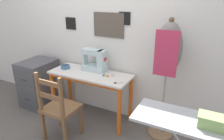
{
  "coord_description": "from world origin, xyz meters",
  "views": [
    {
      "loc": [
        1.46,
        -1.93,
        1.75
      ],
      "look_at": [
        0.36,
        0.21,
        0.83
      ],
      "focal_mm": 32.0,
      "sensor_mm": 36.0,
      "label": 1
    }
  ],
  "objects_px": {
    "thread_spool_far_edge": "(112,75)",
    "storage_box": "(213,122)",
    "scissors": "(117,83)",
    "thread_spool_mid_table": "(107,76)",
    "ironing_board": "(205,129)",
    "fabric_bowl": "(65,67)",
    "wooden_chair": "(59,109)",
    "thread_spool_near_machine": "(104,75)",
    "dress_form": "(168,56)",
    "filing_cabinet": "(39,83)",
    "sewing_machine": "(96,61)"
  },
  "relations": [
    {
      "from": "thread_spool_far_edge",
      "to": "storage_box",
      "type": "distance_m",
      "value": 1.45
    },
    {
      "from": "scissors",
      "to": "thread_spool_mid_table",
      "type": "distance_m",
      "value": 0.24
    },
    {
      "from": "scissors",
      "to": "ironing_board",
      "type": "distance_m",
      "value": 1.19
    },
    {
      "from": "thread_spool_far_edge",
      "to": "storage_box",
      "type": "relative_size",
      "value": 0.2
    },
    {
      "from": "fabric_bowl",
      "to": "thread_spool_mid_table",
      "type": "relative_size",
      "value": 3.4
    },
    {
      "from": "thread_spool_mid_table",
      "to": "wooden_chair",
      "type": "height_order",
      "value": "wooden_chair"
    },
    {
      "from": "thread_spool_near_machine",
      "to": "wooden_chair",
      "type": "xyz_separation_m",
      "value": [
        -0.3,
        -0.58,
        -0.29
      ]
    },
    {
      "from": "dress_form",
      "to": "ironing_board",
      "type": "distance_m",
      "value": 0.97
    },
    {
      "from": "scissors",
      "to": "thread_spool_mid_table",
      "type": "bearing_deg",
      "value": 150.15
    },
    {
      "from": "fabric_bowl",
      "to": "filing_cabinet",
      "type": "height_order",
      "value": "fabric_bowl"
    },
    {
      "from": "ironing_board",
      "to": "scissors",
      "type": "bearing_deg",
      "value": 150.27
    },
    {
      "from": "sewing_machine",
      "to": "scissors",
      "type": "distance_m",
      "value": 0.54
    },
    {
      "from": "sewing_machine",
      "to": "thread_spool_mid_table",
      "type": "height_order",
      "value": "sewing_machine"
    },
    {
      "from": "fabric_bowl",
      "to": "filing_cabinet",
      "type": "distance_m",
      "value": 0.66
    },
    {
      "from": "scissors",
      "to": "thread_spool_far_edge",
      "type": "height_order",
      "value": "thread_spool_far_edge"
    },
    {
      "from": "sewing_machine",
      "to": "wooden_chair",
      "type": "distance_m",
      "value": 0.83
    },
    {
      "from": "scissors",
      "to": "filing_cabinet",
      "type": "distance_m",
      "value": 1.5
    },
    {
      "from": "scissors",
      "to": "wooden_chair",
      "type": "distance_m",
      "value": 0.78
    },
    {
      "from": "storage_box",
      "to": "thread_spool_far_edge",
      "type": "bearing_deg",
      "value": 148.08
    },
    {
      "from": "thread_spool_far_edge",
      "to": "ironing_board",
      "type": "xyz_separation_m",
      "value": [
        1.18,
        -0.75,
        0.04
      ]
    },
    {
      "from": "storage_box",
      "to": "sewing_machine",
      "type": "bearing_deg",
      "value": 151.14
    },
    {
      "from": "fabric_bowl",
      "to": "storage_box",
      "type": "xyz_separation_m",
      "value": [
        1.99,
        -0.73,
        0.13
      ]
    },
    {
      "from": "fabric_bowl",
      "to": "thread_spool_near_machine",
      "type": "xyz_separation_m",
      "value": [
        0.65,
        0.0,
        -0.01
      ]
    },
    {
      "from": "thread_spool_near_machine",
      "to": "filing_cabinet",
      "type": "relative_size",
      "value": 0.05
    },
    {
      "from": "fabric_bowl",
      "to": "thread_spool_near_machine",
      "type": "height_order",
      "value": "fabric_bowl"
    },
    {
      "from": "thread_spool_far_edge",
      "to": "dress_form",
      "type": "distance_m",
      "value": 0.78
    },
    {
      "from": "sewing_machine",
      "to": "filing_cabinet",
      "type": "relative_size",
      "value": 0.49
    },
    {
      "from": "thread_spool_mid_table",
      "to": "fabric_bowl",
      "type": "bearing_deg",
      "value": 179.89
    },
    {
      "from": "scissors",
      "to": "thread_spool_near_machine",
      "type": "distance_m",
      "value": 0.29
    },
    {
      "from": "thread_spool_far_edge",
      "to": "filing_cabinet",
      "type": "xyz_separation_m",
      "value": [
        -1.31,
        -0.09,
        -0.36
      ]
    },
    {
      "from": "thread_spool_near_machine",
      "to": "filing_cabinet",
      "type": "height_order",
      "value": "filing_cabinet"
    },
    {
      "from": "sewing_machine",
      "to": "storage_box",
      "type": "xyz_separation_m",
      "value": [
        1.54,
        -0.85,
        0.01
      ]
    },
    {
      "from": "dress_form",
      "to": "sewing_machine",
      "type": "bearing_deg",
      "value": 177.44
    },
    {
      "from": "sewing_machine",
      "to": "dress_form",
      "type": "height_order",
      "value": "dress_form"
    },
    {
      "from": "fabric_bowl",
      "to": "thread_spool_mid_table",
      "type": "bearing_deg",
      "value": -0.11
    },
    {
      "from": "thread_spool_mid_table",
      "to": "storage_box",
      "type": "height_order",
      "value": "storage_box"
    },
    {
      "from": "fabric_bowl",
      "to": "storage_box",
      "type": "height_order",
      "value": "storage_box"
    },
    {
      "from": "scissors",
      "to": "wooden_chair",
      "type": "height_order",
      "value": "wooden_chair"
    },
    {
      "from": "sewing_machine",
      "to": "ironing_board",
      "type": "xyz_separation_m",
      "value": [
        1.49,
        -0.83,
        -0.08
      ]
    },
    {
      "from": "thread_spool_near_machine",
      "to": "thread_spool_mid_table",
      "type": "relative_size",
      "value": 0.96
    },
    {
      "from": "thread_spool_mid_table",
      "to": "ironing_board",
      "type": "height_order",
      "value": "ironing_board"
    },
    {
      "from": "ironing_board",
      "to": "fabric_bowl",
      "type": "bearing_deg",
      "value": 160.04
    },
    {
      "from": "thread_spool_mid_table",
      "to": "wooden_chair",
      "type": "xyz_separation_m",
      "value": [
        -0.36,
        -0.58,
        -0.29
      ]
    },
    {
      "from": "wooden_chair",
      "to": "dress_form",
      "type": "distance_m",
      "value": 1.44
    },
    {
      "from": "filing_cabinet",
      "to": "storage_box",
      "type": "bearing_deg",
      "value": -14.85
    },
    {
      "from": "dress_form",
      "to": "thread_spool_mid_table",
      "type": "bearing_deg",
      "value": -173.96
    },
    {
      "from": "ironing_board",
      "to": "storage_box",
      "type": "height_order",
      "value": "storage_box"
    },
    {
      "from": "dress_form",
      "to": "storage_box",
      "type": "distance_m",
      "value": 0.99
    },
    {
      "from": "scissors",
      "to": "thread_spool_near_machine",
      "type": "relative_size",
      "value": 3.1
    },
    {
      "from": "sewing_machine",
      "to": "dress_form",
      "type": "xyz_separation_m",
      "value": [
        1.01,
        -0.05,
        0.22
      ]
    }
  ]
}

